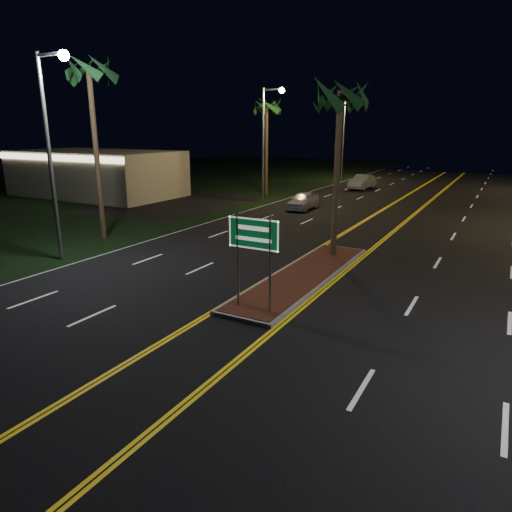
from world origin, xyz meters
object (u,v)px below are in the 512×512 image
Objects in this scene: median_island at (304,276)px; palm_left_far at (267,107)px; highway_sign at (254,243)px; car_near at (303,199)px; commercial_building at (97,173)px; palm_median at (340,96)px; streetlight_left_far at (347,131)px; car_far at (362,181)px; streetlight_left_near at (53,135)px; palm_left_near at (89,72)px; streetlight_left_mid at (268,132)px.

palm_left_far reaches higher than median_island.
highway_sign is 20.65m from car_near.
palm_median reaches higher than commercial_building.
streetlight_left_far reaches higher than car_far.
streetlight_left_near is 40.00m from streetlight_left_far.
palm_left_near is (-1.89, 4.00, 3.02)m from streetlight_left_near.
palm_median is 1.69× the size of car_far.
palm_left_near is (-12.50, 5.20, 6.28)m from highway_sign.
streetlight_left_near is 12.55m from palm_median.
palm_left_far reaches higher than palm_median.
streetlight_left_far is 1.08× the size of palm_median.
streetlight_left_mid is 1.00× the size of streetlight_left_far.
streetlight_left_mid is 16.39m from palm_left_near.
streetlight_left_far is (-10.61, 41.20, 3.25)m from highway_sign.
palm_left_near is (-12.50, 1.00, 8.60)m from median_island.
car_near is at bearing -23.55° from streetlight_left_mid.
median_island is 1.23× the size of palm_median.
car_near is (3.96, -1.73, -4.90)m from streetlight_left_mid.
streetlight_left_mid is (-10.61, 17.00, 5.57)m from median_island.
streetlight_left_near reaches higher than palm_left_far.
palm_left_far reaches higher than commercial_building.
palm_left_far is at bearing -123.50° from car_far.
streetlight_left_mid and streetlight_left_far have the same top height.
streetlight_left_near is 1.02× the size of palm_left_far.
car_far is at bearing 70.02° from streetlight_left_mid.
streetlight_left_far is (15.39, 24.01, 3.65)m from commercial_building.
streetlight_left_near is at bearing -84.79° from palm_left_far.
car_far is (-6.16, 29.24, 0.74)m from median_island.
palm_left_near reaches higher than car_far.
streetlight_left_mid is 13.89m from car_far.
commercial_building is at bearing -175.58° from car_near.
palm_median is (10.61, -13.50, 1.62)m from streetlight_left_mid.
palm_median is (0.00, 3.50, 7.19)m from median_island.
streetlight_left_mid is at bearing 154.14° from car_near.
streetlight_left_mid is 6.53m from car_near.
streetlight_left_near is 1.83× the size of car_far.
streetlight_left_mid is 5.01m from palm_left_far.
streetlight_left_mid is 1.08× the size of palm_median.
streetlight_left_near is (15.39, -15.99, 3.65)m from commercial_building.
commercial_building is 1.67× the size of streetlight_left_far.
car_near is at bearing 77.76° from streetlight_left_near.
highway_sign is 34.04m from car_far.
car_far is (-6.16, 25.74, -6.46)m from palm_median.
car_near is at bearing 67.71° from palm_left_near.
car_near is (3.96, -21.73, -4.90)m from streetlight_left_far.
palm_left_near is at bearing -41.61° from commercial_building.
median_island is at bearing -74.00° from streetlight_left_far.
palm_median is at bearing -71.18° from car_far.
median_island is 8.00m from palm_median.
car_near is (-6.65, 15.27, 0.68)m from median_island.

